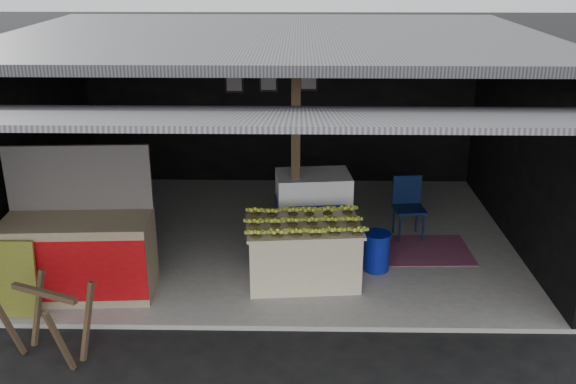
{
  "coord_description": "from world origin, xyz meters",
  "views": [
    {
      "loc": [
        0.35,
        -6.25,
        4.05
      ],
      "look_at": [
        0.2,
        1.56,
        1.1
      ],
      "focal_mm": 40.0,
      "sensor_mm": 36.0,
      "label": 1
    }
  ],
  "objects_px": {
    "banana_table": "(303,253)",
    "plastic_chair": "(408,201)",
    "white_crate": "(313,212)",
    "sawhorse": "(47,316)",
    "neighbor_stall": "(79,253)",
    "water_barrel": "(377,253)"
  },
  "relations": [
    {
      "from": "sawhorse",
      "to": "plastic_chair",
      "type": "relative_size",
      "value": 1.04
    },
    {
      "from": "banana_table",
      "to": "plastic_chair",
      "type": "height_order",
      "value": "plastic_chair"
    },
    {
      "from": "plastic_chair",
      "to": "sawhorse",
      "type": "bearing_deg",
      "value": -150.18
    },
    {
      "from": "plastic_chair",
      "to": "neighbor_stall",
      "type": "bearing_deg",
      "value": -163.67
    },
    {
      "from": "banana_table",
      "to": "white_crate",
      "type": "relative_size",
      "value": 1.35
    },
    {
      "from": "neighbor_stall",
      "to": "water_barrel",
      "type": "relative_size",
      "value": 3.64
    },
    {
      "from": "banana_table",
      "to": "white_crate",
      "type": "xyz_separation_m",
      "value": [
        0.14,
        0.99,
        0.16
      ]
    },
    {
      "from": "white_crate",
      "to": "water_barrel",
      "type": "distance_m",
      "value": 1.1
    },
    {
      "from": "banana_table",
      "to": "neighbor_stall",
      "type": "height_order",
      "value": "neighbor_stall"
    },
    {
      "from": "water_barrel",
      "to": "plastic_chair",
      "type": "relative_size",
      "value": 0.55
    },
    {
      "from": "white_crate",
      "to": "sawhorse",
      "type": "bearing_deg",
      "value": -142.92
    },
    {
      "from": "sawhorse",
      "to": "water_barrel",
      "type": "bearing_deg",
      "value": 51.35
    },
    {
      "from": "neighbor_stall",
      "to": "water_barrel",
      "type": "distance_m",
      "value": 3.77
    },
    {
      "from": "banana_table",
      "to": "neighbor_stall",
      "type": "relative_size",
      "value": 0.83
    },
    {
      "from": "neighbor_stall",
      "to": "plastic_chair",
      "type": "xyz_separation_m",
      "value": [
        4.27,
        1.82,
        -0.01
      ]
    },
    {
      "from": "sawhorse",
      "to": "plastic_chair",
      "type": "distance_m",
      "value": 5.22
    },
    {
      "from": "white_crate",
      "to": "banana_table",
      "type": "bearing_deg",
      "value": -104.08
    },
    {
      "from": "banana_table",
      "to": "neighbor_stall",
      "type": "bearing_deg",
      "value": -177.94
    },
    {
      "from": "plastic_chair",
      "to": "white_crate",
      "type": "bearing_deg",
      "value": -167.76
    },
    {
      "from": "neighbor_stall",
      "to": "sawhorse",
      "type": "bearing_deg",
      "value": -89.88
    },
    {
      "from": "plastic_chair",
      "to": "banana_table",
      "type": "bearing_deg",
      "value": -143.14
    },
    {
      "from": "white_crate",
      "to": "plastic_chair",
      "type": "bearing_deg",
      "value": 12.76
    }
  ]
}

